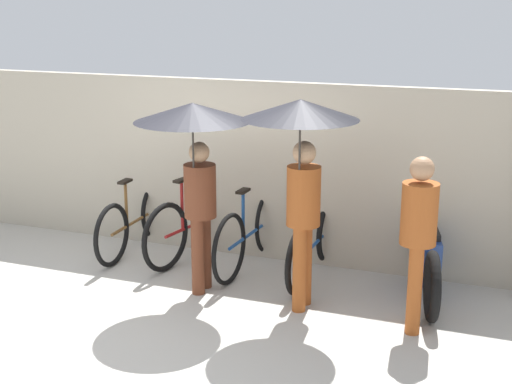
{
  "coord_description": "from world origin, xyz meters",
  "views": [
    {
      "loc": [
        3.07,
        -5.31,
        2.9
      ],
      "look_at": [
        0.6,
        1.2,
        1.0
      ],
      "focal_mm": 50.0,
      "sensor_mm": 36.0,
      "label": 1
    }
  ],
  "objects_px": {
    "parked_bicycle_1": "(192,225)",
    "pedestrian_center": "(301,144)",
    "parked_bicycle_2": "(251,232)",
    "parked_bicycle_3": "(313,244)",
    "parked_bicycle_0": "(135,220)",
    "pedestrian_trailing": "(418,231)",
    "pedestrian_leading": "(195,140)",
    "motorcycle": "(425,257)"
  },
  "relations": [
    {
      "from": "parked_bicycle_0",
      "to": "motorcycle",
      "type": "height_order",
      "value": "parked_bicycle_0"
    },
    {
      "from": "parked_bicycle_1",
      "to": "pedestrian_center",
      "type": "distance_m",
      "value": 2.22
    },
    {
      "from": "parked_bicycle_0",
      "to": "motorcycle",
      "type": "xyz_separation_m",
      "value": [
        3.37,
        -0.09,
        0.01
      ]
    },
    {
      "from": "parked_bicycle_3",
      "to": "parked_bicycle_1",
      "type": "bearing_deg",
      "value": 89.29
    },
    {
      "from": "parked_bicycle_1",
      "to": "parked_bicycle_3",
      "type": "bearing_deg",
      "value": -80.89
    },
    {
      "from": "parked_bicycle_0",
      "to": "pedestrian_trailing",
      "type": "height_order",
      "value": "pedestrian_trailing"
    },
    {
      "from": "parked_bicycle_1",
      "to": "motorcycle",
      "type": "height_order",
      "value": "parked_bicycle_1"
    },
    {
      "from": "parked_bicycle_1",
      "to": "pedestrian_trailing",
      "type": "height_order",
      "value": "pedestrian_trailing"
    },
    {
      "from": "parked_bicycle_0",
      "to": "parked_bicycle_3",
      "type": "relative_size",
      "value": 1.03
    },
    {
      "from": "motorcycle",
      "to": "parked_bicycle_1",
      "type": "bearing_deg",
      "value": 73.96
    },
    {
      "from": "parked_bicycle_3",
      "to": "motorcycle",
      "type": "relative_size",
      "value": 0.9
    },
    {
      "from": "pedestrian_trailing",
      "to": "motorcycle",
      "type": "bearing_deg",
      "value": -95.67
    },
    {
      "from": "pedestrian_trailing",
      "to": "parked_bicycle_3",
      "type": "bearing_deg",
      "value": -44.85
    },
    {
      "from": "pedestrian_leading",
      "to": "pedestrian_center",
      "type": "xyz_separation_m",
      "value": [
        1.08,
        -0.03,
        0.04
      ]
    },
    {
      "from": "parked_bicycle_2",
      "to": "pedestrian_trailing",
      "type": "relative_size",
      "value": 1.15
    },
    {
      "from": "parked_bicycle_0",
      "to": "parked_bicycle_2",
      "type": "bearing_deg",
      "value": -91.61
    },
    {
      "from": "parked_bicycle_2",
      "to": "pedestrian_center",
      "type": "xyz_separation_m",
      "value": [
        0.86,
        -0.94,
        1.23
      ]
    },
    {
      "from": "parked_bicycle_0",
      "to": "parked_bicycle_1",
      "type": "height_order",
      "value": "parked_bicycle_1"
    },
    {
      "from": "pedestrian_leading",
      "to": "pedestrian_center",
      "type": "distance_m",
      "value": 1.08
    },
    {
      "from": "pedestrian_trailing",
      "to": "motorcycle",
      "type": "distance_m",
      "value": 1.02
    },
    {
      "from": "parked_bicycle_3",
      "to": "pedestrian_leading",
      "type": "relative_size",
      "value": 0.88
    },
    {
      "from": "parked_bicycle_3",
      "to": "motorcycle",
      "type": "height_order",
      "value": "parked_bicycle_3"
    },
    {
      "from": "parked_bicycle_2",
      "to": "parked_bicycle_3",
      "type": "distance_m",
      "value": 0.73
    },
    {
      "from": "pedestrian_trailing",
      "to": "motorcycle",
      "type": "height_order",
      "value": "pedestrian_trailing"
    },
    {
      "from": "parked_bicycle_0",
      "to": "pedestrian_trailing",
      "type": "xyz_separation_m",
      "value": [
        3.4,
        -0.95,
        0.56
      ]
    },
    {
      "from": "parked_bicycle_0",
      "to": "parked_bicycle_1",
      "type": "distance_m",
      "value": 0.73
    },
    {
      "from": "parked_bicycle_3",
      "to": "pedestrian_center",
      "type": "xyz_separation_m",
      "value": [
        0.13,
        -0.92,
        1.27
      ]
    },
    {
      "from": "parked_bicycle_2",
      "to": "pedestrian_trailing",
      "type": "bearing_deg",
      "value": -112.99
    },
    {
      "from": "parked_bicycle_2",
      "to": "pedestrian_leading",
      "type": "relative_size",
      "value": 0.94
    },
    {
      "from": "pedestrian_trailing",
      "to": "parked_bicycle_0",
      "type": "bearing_deg",
      "value": -23.15
    },
    {
      "from": "parked_bicycle_1",
      "to": "parked_bicycle_3",
      "type": "distance_m",
      "value": 1.46
    },
    {
      "from": "motorcycle",
      "to": "pedestrian_leading",
      "type": "bearing_deg",
      "value": 97.42
    },
    {
      "from": "parked_bicycle_2",
      "to": "parked_bicycle_3",
      "type": "relative_size",
      "value": 1.06
    },
    {
      "from": "parked_bicycle_1",
      "to": "parked_bicycle_2",
      "type": "distance_m",
      "value": 0.73
    },
    {
      "from": "parked_bicycle_2",
      "to": "motorcycle",
      "type": "xyz_separation_m",
      "value": [
        1.91,
        -0.08,
        -0.01
      ]
    },
    {
      "from": "parked_bicycle_0",
      "to": "pedestrian_trailing",
      "type": "distance_m",
      "value": 3.57
    },
    {
      "from": "pedestrian_trailing",
      "to": "parked_bicycle_1",
      "type": "bearing_deg",
      "value": -27.39
    },
    {
      "from": "pedestrian_leading",
      "to": "motorcycle",
      "type": "relative_size",
      "value": 1.02
    },
    {
      "from": "parked_bicycle_2",
      "to": "pedestrian_center",
      "type": "height_order",
      "value": "pedestrian_center"
    },
    {
      "from": "parked_bicycle_1",
      "to": "pedestrian_trailing",
      "type": "relative_size",
      "value": 1.06
    },
    {
      "from": "parked_bicycle_0",
      "to": "pedestrian_center",
      "type": "distance_m",
      "value": 2.8
    },
    {
      "from": "parked_bicycle_3",
      "to": "pedestrian_trailing",
      "type": "xyz_separation_m",
      "value": [
        1.21,
        -0.92,
        0.57
      ]
    }
  ]
}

